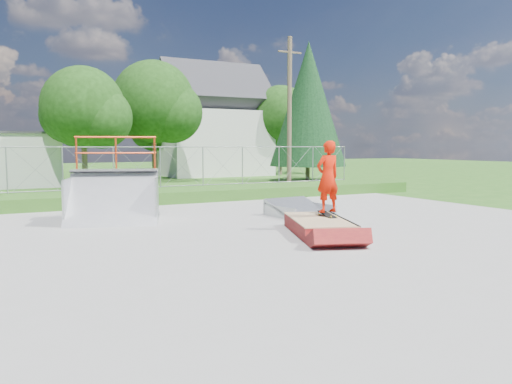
% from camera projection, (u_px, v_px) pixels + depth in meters
% --- Properties ---
extents(ground, '(120.00, 120.00, 0.00)m').
position_uv_depth(ground, '(283.00, 238.00, 12.61)').
color(ground, '#285B1A').
rests_on(ground, ground).
extents(concrete_pad, '(20.00, 16.00, 0.04)m').
position_uv_depth(concrete_pad, '(283.00, 238.00, 12.60)').
color(concrete_pad, '#9B9B99').
rests_on(concrete_pad, ground).
extents(grass_berm, '(24.00, 3.00, 0.50)m').
position_uv_depth(grass_berm, '(168.00, 195.00, 20.96)').
color(grass_berm, '#285B1A').
rests_on(grass_berm, ground).
extents(grind_box, '(2.24, 3.08, 0.41)m').
position_uv_depth(grind_box, '(318.00, 226.00, 13.19)').
color(grind_box, maroon).
rests_on(grind_box, concrete_pad).
extents(quarter_pipe, '(3.19, 2.94, 2.63)m').
position_uv_depth(quarter_pipe, '(113.00, 180.00, 14.99)').
color(quarter_pipe, '#ACAFB4').
rests_on(quarter_pipe, concrete_pad).
extents(flat_bank_ramp, '(1.87, 1.98, 0.52)m').
position_uv_depth(flat_bank_ramp, '(300.00, 209.00, 16.38)').
color(flat_bank_ramp, '#ACAFB4').
rests_on(flat_bank_ramp, concrete_pad).
extents(skateboard, '(0.34, 0.82, 0.13)m').
position_uv_depth(skateboard, '(327.00, 215.00, 13.60)').
color(skateboard, black).
rests_on(skateboard, grind_box).
extents(skater, '(0.72, 0.49, 1.94)m').
position_uv_depth(skater, '(328.00, 179.00, 13.51)').
color(skater, red).
rests_on(skater, grind_box).
extents(chain_link_fence, '(20.00, 0.06, 1.80)m').
position_uv_depth(chain_link_fence, '(160.00, 167.00, 21.74)').
color(chain_link_fence, gray).
rests_on(chain_link_fence, grass_berm).
extents(gable_house, '(8.40, 6.08, 8.94)m').
position_uv_depth(gable_house, '(213.00, 127.00, 39.34)').
color(gable_house, silver).
rests_on(gable_house, ground).
extents(utility_pole, '(0.24, 0.24, 8.00)m').
position_uv_depth(utility_pole, '(289.00, 114.00, 26.28)').
color(utility_pole, brown).
rests_on(utility_pole, ground).
extents(tree_left_near, '(4.76, 4.48, 6.65)m').
position_uv_depth(tree_left_near, '(88.00, 111.00, 27.13)').
color(tree_left_near, brown).
rests_on(tree_left_near, ground).
extents(tree_center, '(5.44, 5.12, 7.60)m').
position_uv_depth(tree_center, '(159.00, 105.00, 30.91)').
color(tree_center, brown).
rests_on(tree_center, ground).
extents(tree_right_far, '(5.10, 4.80, 7.12)m').
position_uv_depth(tree_right_far, '(284.00, 118.00, 39.79)').
color(tree_right_far, brown).
rests_on(tree_right_far, ground).
extents(tree_back_mid, '(4.08, 3.84, 5.70)m').
position_uv_depth(tree_back_mid, '(159.00, 129.00, 39.25)').
color(tree_back_mid, brown).
rests_on(tree_back_mid, ground).
extents(conifer_tree, '(5.04, 5.04, 9.10)m').
position_uv_depth(conifer_tree, '(308.00, 104.00, 32.68)').
color(conifer_tree, brown).
rests_on(conifer_tree, ground).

